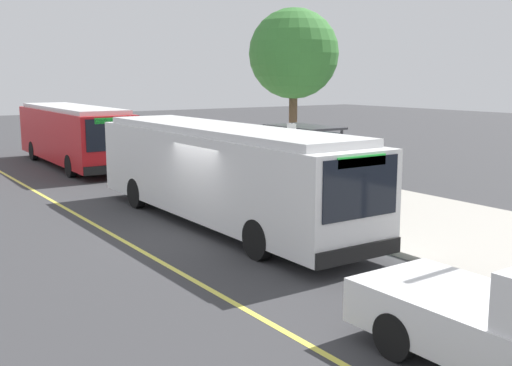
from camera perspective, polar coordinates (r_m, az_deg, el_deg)
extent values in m
plane|color=#38383A|center=(17.51, -4.75, -4.69)|extent=(120.00, 120.00, 0.00)
cube|color=#A8A399|center=(21.01, 9.65, -2.14)|extent=(44.00, 6.40, 0.15)
cube|color=#E0D64C|center=(16.58, -11.42, -5.66)|extent=(36.00, 0.14, 0.01)
cube|color=white|center=(18.37, -3.34, 0.95)|extent=(11.93, 2.56, 2.40)
cube|color=silver|center=(18.21, -3.38, 5.00)|extent=(10.98, 2.31, 0.20)
cube|color=black|center=(13.57, 9.68, -0.46)|extent=(0.04, 2.17, 1.34)
cube|color=black|center=(19.01, 0.00, 2.14)|extent=(10.50, 0.05, 1.06)
cube|color=#197259|center=(19.22, 0.01, -1.60)|extent=(11.33, 0.04, 0.28)
cube|color=#26D83F|center=(13.48, 9.77, 1.99)|extent=(0.03, 1.40, 0.24)
cube|color=black|center=(13.89, 9.55, -6.38)|extent=(0.08, 2.50, 0.36)
cylinder|color=black|center=(16.29, 6.93, -4.01)|extent=(1.00, 0.28, 1.00)
cylinder|color=black|center=(14.92, 0.18, -5.23)|extent=(1.00, 0.28, 1.00)
cylinder|color=black|center=(22.17, -5.48, -0.30)|extent=(1.00, 0.28, 1.00)
cylinder|color=black|center=(21.18, -10.97, -0.91)|extent=(1.00, 0.28, 1.00)
cube|color=red|center=(31.76, -16.56, 4.29)|extent=(11.06, 2.80, 2.40)
cube|color=silver|center=(31.67, -16.67, 6.63)|extent=(10.17, 2.53, 0.20)
cube|color=black|center=(26.49, -13.20, 4.36)|extent=(0.09, 2.17, 1.34)
cube|color=black|center=(32.12, -14.37, 4.96)|extent=(9.68, 0.26, 1.06)
cube|color=white|center=(32.25, -14.27, 2.72)|extent=(10.45, 0.27, 0.28)
cube|color=#26D83F|center=(26.44, -13.25, 5.63)|extent=(0.06, 1.40, 0.24)
cube|color=black|center=(26.65, -13.07, 1.25)|extent=(0.14, 2.50, 0.36)
cylinder|color=black|center=(29.02, -12.35, 1.90)|extent=(1.01, 0.30, 1.00)
cylinder|color=black|center=(28.30, -16.73, 1.52)|extent=(1.01, 0.30, 1.00)
cylinder|color=black|center=(35.34, -16.20, 3.11)|extent=(1.01, 0.30, 1.00)
cylinder|color=black|center=(34.76, -19.85, 2.81)|extent=(1.01, 0.30, 1.00)
cylinder|color=black|center=(11.45, 18.95, -11.13)|extent=(0.76, 0.25, 0.76)
cylinder|color=black|center=(10.13, 12.75, -13.62)|extent=(0.76, 0.25, 0.76)
cylinder|color=#333338|center=(21.87, 7.86, 1.77)|extent=(0.10, 0.10, 2.40)
cylinder|color=#333338|center=(21.03, 5.22, 1.50)|extent=(0.10, 0.10, 2.40)
cylinder|color=#333338|center=(23.85, 3.68, 2.50)|extent=(0.10, 0.10, 2.40)
cylinder|color=#333338|center=(23.08, 1.13, 2.27)|extent=(0.10, 0.10, 2.40)
cube|color=#333338|center=(22.31, 4.44, 5.19)|extent=(2.90, 1.60, 0.08)
cube|color=#4C606B|center=(22.85, 5.68, 2.15)|extent=(2.47, 0.04, 2.16)
cube|color=navy|center=(23.47, 2.42, 2.27)|extent=(0.06, 1.11, 1.82)
cube|color=brown|center=(22.86, 4.42, 0.27)|extent=(1.60, 0.44, 0.06)
cube|color=brown|center=(22.96, 4.90, 1.02)|extent=(1.60, 0.05, 0.44)
cube|color=#333338|center=(23.45, 3.32, -0.03)|extent=(0.08, 0.40, 0.45)
cube|color=#333338|center=(22.34, 5.56, -0.55)|extent=(0.08, 0.40, 0.45)
cylinder|color=#333338|center=(19.55, 3.31, 1.49)|extent=(0.07, 0.07, 2.80)
cube|color=white|center=(19.41, 3.29, 4.70)|extent=(0.44, 0.03, 0.56)
cube|color=red|center=(19.40, 3.26, 4.70)|extent=(0.40, 0.01, 0.16)
cylinder|color=brown|center=(26.91, 3.43, 4.78)|extent=(0.36, 0.36, 3.75)
sphere|color=#387A33|center=(26.83, 3.50, 11.84)|extent=(3.82, 3.82, 3.82)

